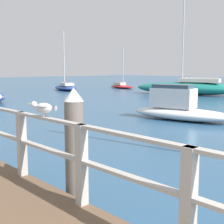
{
  "coord_description": "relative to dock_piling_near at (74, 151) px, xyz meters",
  "views": [
    {
      "loc": [
        -0.98,
        0.84,
        2.18
      ],
      "look_at": [
        3.99,
        6.13,
        1.2
      ],
      "focal_mm": 51.25,
      "sensor_mm": 36.0,
      "label": 1
    }
  ],
  "objects": [
    {
      "name": "boat_4",
      "position": [
        16.02,
        23.16,
        -0.63
      ],
      "size": [
        2.96,
        4.98,
        5.91
      ],
      "rotation": [
        0.0,
        0.0,
        -0.3
      ],
      "color": "navy",
      "rests_on": "ground_plane"
    },
    {
      "name": "boat_2",
      "position": [
        20.33,
        11.51,
        -0.36
      ],
      "size": [
        5.45,
        9.19,
        11.52
      ],
      "rotation": [
        0.0,
        0.0,
        0.35
      ],
      "color": "#197266",
      "rests_on": "ground_plane"
    },
    {
      "name": "dock_piling_near",
      "position": [
        0.0,
        0.0,
        0.0
      ],
      "size": [
        0.29,
        0.29,
        1.91
      ],
      "color": "#6B6056",
      "rests_on": "ground_plane"
    },
    {
      "name": "boat_5",
      "position": [
        8.63,
        4.14,
        -0.46
      ],
      "size": [
        2.26,
        4.81,
        1.51
      ],
      "rotation": [
        0.0,
        0.0,
        0.2
      ],
      "color": "white",
      "rests_on": "ground_plane"
    },
    {
      "name": "boat_1",
      "position": [
        22.67,
        21.76,
        -0.7
      ],
      "size": [
        2.12,
        4.26,
        4.49
      ],
      "rotation": [
        0.0,
        0.0,
        2.95
      ],
      "color": "red",
      "rests_on": "ground_plane"
    },
    {
      "name": "seagull_foreground",
      "position": [
        -0.38,
        0.2,
        0.67
      ],
      "size": [
        0.24,
        0.46,
        0.21
      ],
      "rotation": [
        0.0,
        0.0,
        0.37
      ],
      "color": "white",
      "rests_on": "pier_railing"
    }
  ]
}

